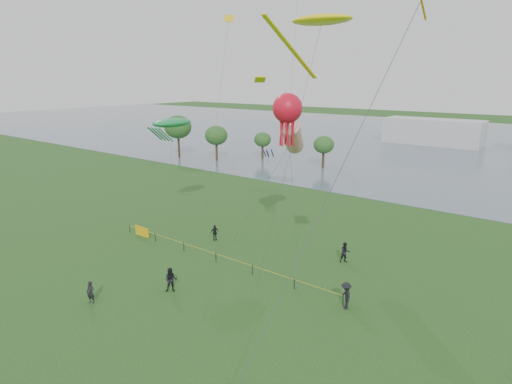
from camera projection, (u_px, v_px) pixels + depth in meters
The scene contains 14 objects.
ground_plane at pixel (142, 374), 22.87m from camera, with size 400.00×400.00×0.00m, color #183D13.
lake at pixel (491, 146), 99.50m from camera, with size 400.00×120.00×0.08m, color slate.
pavilion_left at pixel (433, 132), 101.96m from camera, with size 22.00×8.00×6.00m, color silver.
trees at pixel (218, 133), 81.67m from camera, with size 32.26×13.35×8.31m.
fence at pixel (168, 240), 40.34m from camera, with size 24.07×0.07×1.05m.
spectator_a at pixel (171, 280), 31.53m from camera, with size 0.90×0.70×1.86m, color black.
spectator_b at pixel (346, 296), 29.20m from camera, with size 1.25×0.72×1.93m, color black.
spectator_c at pixel (215, 233), 41.68m from camera, with size 0.91×0.38×1.55m, color black.
spectator_f at pixel (91, 292), 29.95m from camera, with size 0.59×0.39×1.63m, color black.
spectator_g at pixel (345, 253), 36.59m from camera, with size 0.87×0.68×1.79m, color black.
kite_stingray at pixel (321, 21), 33.37m from camera, with size 5.11×10.21×20.16m.
kite_windsock at pixel (292, 136), 39.36m from camera, with size 6.02×6.30×12.05m.
kite_creature at pixel (172, 123), 42.81m from camera, with size 4.30×6.13×11.48m.
kite_octopus at pixel (287, 109), 32.78m from camera, with size 5.60×5.76×14.27m.
Camera 1 is at (16.76, -11.82, 15.33)m, focal length 30.00 mm.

